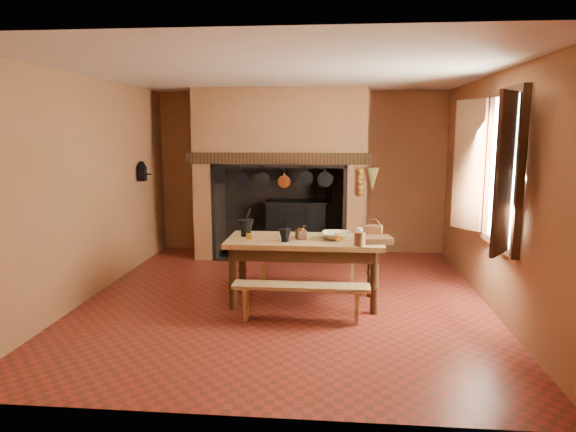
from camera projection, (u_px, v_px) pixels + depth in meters
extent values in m
plane|color=maroon|center=(286.00, 299.00, 6.54)|extent=(5.50, 5.50, 0.00)
plane|color=silver|center=(285.00, 73.00, 6.09)|extent=(5.50, 5.50, 0.00)
cube|color=brown|center=(301.00, 172.00, 9.02)|extent=(5.00, 0.02, 2.80)
cube|color=brown|center=(91.00, 188.00, 6.54)|extent=(0.02, 5.50, 2.80)
cube|color=brown|center=(495.00, 192.00, 6.09)|extent=(0.02, 5.50, 2.80)
cube|color=brown|center=(247.00, 234.00, 3.61)|extent=(5.00, 0.02, 2.80)
cube|color=brown|center=(208.00, 174.00, 8.72)|extent=(0.30, 0.90, 2.80)
cube|color=brown|center=(356.00, 175.00, 8.49)|extent=(0.30, 0.90, 2.80)
cube|color=brown|center=(281.00, 126.00, 8.47)|extent=(2.20, 0.90, 1.20)
cube|color=black|center=(278.00, 158.00, 8.16)|extent=(2.95, 0.22, 0.18)
cube|color=black|center=(284.00, 206.00, 9.11)|extent=(2.20, 0.06, 1.60)
cube|color=black|center=(281.00, 255.00, 8.83)|extent=(2.20, 0.90, 0.02)
cube|color=black|center=(297.00, 229.00, 8.88)|extent=(1.00, 0.50, 0.90)
cube|color=black|center=(297.00, 202.00, 8.79)|extent=(1.04, 0.54, 0.04)
cube|color=black|center=(295.00, 226.00, 8.61)|extent=(0.35, 0.02, 0.45)
cylinder|color=black|center=(329.00, 183.00, 8.70)|extent=(0.10, 0.10, 0.70)
cylinder|color=gold|center=(286.00, 226.00, 8.60)|extent=(0.03, 0.03, 0.03)
cylinder|color=gold|center=(304.00, 226.00, 8.58)|extent=(0.03, 0.03, 0.03)
cylinder|color=gold|center=(238.00, 249.00, 8.88)|extent=(0.40, 0.40, 0.20)
cylinder|color=gold|center=(238.00, 253.00, 8.63)|extent=(0.34, 0.34, 0.18)
cube|color=black|center=(228.00, 249.00, 9.00)|extent=(0.18, 0.18, 0.16)
cone|color=brown|center=(372.00, 179.00, 7.97)|extent=(0.20, 0.20, 0.35)
cube|color=white|center=(506.00, 169.00, 5.65)|extent=(0.02, 1.00, 1.60)
cube|color=#381D11|center=(508.00, 91.00, 5.51)|extent=(0.08, 1.16, 0.08)
cube|color=#381D11|center=(498.00, 244.00, 5.79)|extent=(0.08, 1.16, 0.08)
cube|color=#381D11|center=(504.00, 174.00, 5.00)|extent=(0.29, 0.39, 1.60)
cube|color=#381D11|center=(469.00, 165.00, 6.34)|extent=(0.29, 0.39, 1.60)
cube|color=black|center=(142.00, 174.00, 8.05)|extent=(0.12, 0.12, 0.22)
cone|color=black|center=(142.00, 165.00, 8.03)|extent=(0.16, 0.16, 0.10)
cylinder|color=black|center=(148.00, 174.00, 8.04)|extent=(0.12, 0.02, 0.02)
cube|color=#A3884B|center=(305.00, 241.00, 6.28)|extent=(1.89, 0.84, 0.06)
cube|color=#381D11|center=(305.00, 249.00, 6.30)|extent=(1.76, 0.71, 0.15)
cylinder|color=#381D11|center=(233.00, 279.00, 6.12)|extent=(0.09, 0.09, 0.75)
cylinder|color=#381D11|center=(375.00, 282.00, 5.96)|extent=(0.09, 0.09, 0.75)
cylinder|color=#381D11|center=(242.00, 265.00, 6.73)|extent=(0.09, 0.09, 0.75)
cylinder|color=#381D11|center=(371.00, 268.00, 6.58)|extent=(0.09, 0.09, 0.75)
cube|color=#A3884B|center=(301.00, 286.00, 5.71)|extent=(1.53, 0.27, 0.04)
cube|color=#A3884B|center=(308.00, 257.00, 7.03)|extent=(1.51, 0.26, 0.04)
cylinder|color=black|center=(246.00, 235.00, 6.43)|extent=(0.12, 0.12, 0.04)
cone|color=black|center=(246.00, 226.00, 6.41)|extent=(0.21, 0.21, 0.17)
cylinder|color=black|center=(247.00, 215.00, 6.38)|extent=(0.08, 0.04, 0.17)
cylinder|color=black|center=(285.00, 240.00, 6.10)|extent=(0.09, 0.09, 0.03)
cone|color=black|center=(285.00, 234.00, 6.09)|extent=(0.15, 0.15, 0.13)
cylinder|color=black|center=(286.00, 225.00, 6.07)|extent=(0.06, 0.02, 0.12)
cube|color=#381D11|center=(301.00, 234.00, 6.25)|extent=(0.15, 0.15, 0.11)
cylinder|color=gold|center=(301.00, 229.00, 6.24)|extent=(0.08, 0.08, 0.03)
cylinder|color=black|center=(305.00, 226.00, 6.23)|extent=(0.09, 0.05, 0.03)
cylinder|color=gold|center=(249.00, 236.00, 6.25)|extent=(0.09, 0.09, 0.08)
cylinder|color=gold|center=(303.00, 233.00, 6.37)|extent=(0.10, 0.10, 0.09)
imported|color=#C1BC94|center=(336.00, 236.00, 6.24)|extent=(0.36, 0.36, 0.09)
cylinder|color=brown|center=(360.00, 239.00, 5.87)|extent=(0.13, 0.13, 0.16)
cylinder|color=beige|center=(359.00, 234.00, 6.18)|extent=(0.10, 0.10, 0.15)
cube|color=#502718|center=(373.00, 231.00, 6.45)|extent=(0.25, 0.20, 0.13)
torus|color=#502718|center=(373.00, 226.00, 6.44)|extent=(0.18, 0.05, 0.18)
cube|color=#381D11|center=(375.00, 240.00, 6.06)|extent=(0.42, 0.33, 0.07)
imported|color=gold|center=(338.00, 238.00, 6.11)|extent=(0.11, 0.11, 0.08)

